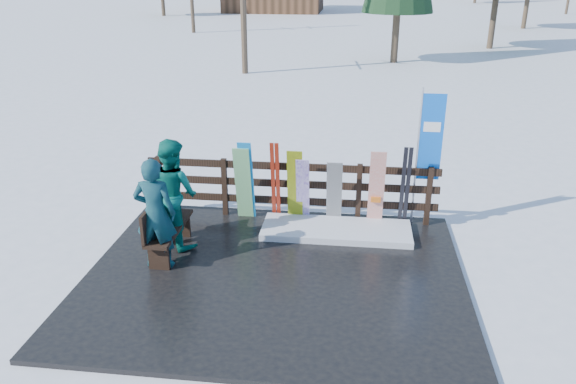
# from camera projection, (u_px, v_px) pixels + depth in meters

# --- Properties ---
(ground) EXTENTS (700.00, 700.00, 0.00)m
(ground) POSITION_uv_depth(u_px,v_px,m) (275.00, 278.00, 9.01)
(ground) COLOR white
(ground) RESTS_ON ground
(deck) EXTENTS (6.00, 5.00, 0.08)m
(deck) POSITION_uv_depth(u_px,v_px,m) (275.00, 276.00, 9.00)
(deck) COLOR black
(deck) RESTS_ON ground
(fence) EXTENTS (5.60, 0.10, 1.15)m
(fence) POSITION_uv_depth(u_px,v_px,m) (291.00, 186.00, 10.76)
(fence) COLOR black
(fence) RESTS_ON deck
(snow_patch) EXTENTS (2.73, 1.00, 0.12)m
(snow_patch) POSITION_uv_depth(u_px,v_px,m) (336.00, 230.00, 10.33)
(snow_patch) COLOR white
(snow_patch) RESTS_ON deck
(bench) EXTENTS (0.41, 1.50, 0.97)m
(bench) POSITION_uv_depth(u_px,v_px,m) (165.00, 224.00, 9.50)
(bench) COLOR black
(bench) RESTS_ON deck
(snowboard_0) EXTENTS (0.26, 0.37, 1.61)m
(snowboard_0) POSITION_uv_depth(u_px,v_px,m) (247.00, 181.00, 10.59)
(snowboard_0) COLOR #148BDC
(snowboard_0) RESTS_ON deck
(snowboard_1) EXTENTS (0.31, 0.36, 1.50)m
(snowboard_1) POSITION_uv_depth(u_px,v_px,m) (243.00, 184.00, 10.62)
(snowboard_1) COLOR silver
(snowboard_1) RESTS_ON deck
(snowboard_2) EXTENTS (0.29, 0.28, 1.47)m
(snowboard_2) POSITION_uv_depth(u_px,v_px,m) (295.00, 187.00, 10.52)
(snowboard_2) COLOR #E4FB0F
(snowboard_2) RESTS_ON deck
(snowboard_3) EXTENTS (0.24, 0.33, 1.32)m
(snowboard_3) POSITION_uv_depth(u_px,v_px,m) (303.00, 191.00, 10.53)
(snowboard_3) COLOR white
(snowboard_3) RESTS_ON deck
(snowboard_4) EXTENTS (0.29, 0.31, 1.29)m
(snowboard_4) POSITION_uv_depth(u_px,v_px,m) (334.00, 193.00, 10.47)
(snowboard_4) COLOR black
(snowboard_4) RESTS_ON deck
(snowboard_5) EXTENTS (0.29, 0.27, 1.52)m
(snowboard_5) POSITION_uv_depth(u_px,v_px,m) (376.00, 189.00, 10.34)
(snowboard_5) COLOR silver
(snowboard_5) RESTS_ON deck
(ski_pair_a) EXTENTS (0.16, 0.30, 1.60)m
(ski_pair_a) POSITION_uv_depth(u_px,v_px,m) (275.00, 181.00, 10.60)
(ski_pair_a) COLOR maroon
(ski_pair_a) RESTS_ON deck
(ski_pair_b) EXTENTS (0.17, 0.24, 1.60)m
(ski_pair_b) POSITION_uv_depth(u_px,v_px,m) (405.00, 187.00, 10.33)
(ski_pair_b) COLOR black
(ski_pair_b) RESTS_ON deck
(rental_flag) EXTENTS (0.45, 0.04, 2.60)m
(rental_flag) POSITION_uv_depth(u_px,v_px,m) (428.00, 142.00, 10.17)
(rental_flag) COLOR silver
(rental_flag) RESTS_ON deck
(person_front) EXTENTS (0.68, 0.46, 1.85)m
(person_front) POSITION_uv_depth(u_px,v_px,m) (155.00, 214.00, 8.91)
(person_front) COLOR #14534C
(person_front) RESTS_ON deck
(person_back) EXTENTS (1.18, 1.12, 1.92)m
(person_back) POSITION_uv_depth(u_px,v_px,m) (173.00, 193.00, 9.63)
(person_back) COLOR #0A6959
(person_back) RESTS_ON deck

